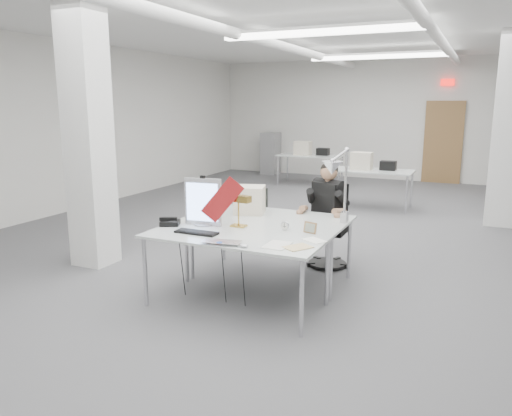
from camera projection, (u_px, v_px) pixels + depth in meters
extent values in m
cube|color=#4E4E50|center=(313.00, 245.00, 7.37)|extent=(10.00, 14.00, 0.02)
cube|color=white|center=(318.00, 15.00, 6.70)|extent=(10.00, 14.00, 0.02)
cube|color=silver|center=(397.00, 120.00, 13.27)|extent=(10.00, 0.02, 3.20)
cube|color=silver|center=(52.00, 128.00, 9.08)|extent=(0.02, 14.00, 3.20)
cube|color=white|center=(88.00, 140.00, 6.19)|extent=(0.45, 0.45, 3.20)
cube|color=white|center=(507.00, 130.00, 8.24)|extent=(0.45, 0.45, 3.20)
cube|color=brown|center=(443.00, 142.00, 12.83)|extent=(0.95, 0.08, 2.10)
cube|color=red|center=(448.00, 82.00, 12.49)|extent=(0.32, 0.06, 0.16)
cylinder|color=silver|center=(239.00, 34.00, 7.23)|extent=(0.16, 13.60, 0.16)
cylinder|color=silver|center=(426.00, 23.00, 6.17)|extent=(0.16, 13.60, 0.16)
cube|color=white|center=(318.00, 32.00, 6.75)|extent=(2.80, 0.14, 0.08)
cube|color=white|center=(377.00, 57.00, 10.31)|extent=(2.80, 0.14, 0.08)
cube|color=silver|center=(236.00, 236.00, 4.99)|extent=(1.80, 0.90, 0.02)
cube|color=silver|center=(271.00, 217.00, 5.79)|extent=(1.80, 0.90, 0.02)
cube|color=silver|center=(371.00, 171.00, 9.80)|extent=(1.60, 0.80, 0.02)
cube|color=silver|center=(310.00, 156.00, 12.57)|extent=(1.60, 0.80, 0.02)
cube|color=gray|center=(271.00, 153.00, 14.58)|extent=(0.45, 0.55, 1.20)
cube|color=silver|center=(203.00, 202.00, 5.33)|extent=(0.41, 0.09, 0.51)
cube|color=maroon|center=(223.00, 200.00, 5.18)|extent=(0.43, 0.19, 0.50)
cube|color=black|center=(197.00, 232.00, 5.03)|extent=(0.45, 0.15, 0.02)
imported|color=#ABABB0|center=(219.00, 244.00, 4.60)|extent=(0.41, 0.30, 0.03)
ellipsoid|color=silver|center=(244.00, 246.00, 4.54)|extent=(0.10, 0.07, 0.03)
cube|color=black|center=(170.00, 223.00, 5.37)|extent=(0.26, 0.24, 0.05)
cube|color=#9F7F44|center=(194.00, 215.00, 5.59)|extent=(0.15, 0.05, 0.11)
cube|color=#AB7849|center=(310.00, 228.00, 5.04)|extent=(0.15, 0.07, 0.11)
cylinder|color=silver|center=(285.00, 225.00, 5.15)|extent=(0.09, 0.04, 0.09)
cube|color=white|center=(277.00, 245.00, 4.61)|extent=(0.21, 0.30, 0.01)
cube|color=#DEC184|center=(298.00, 247.00, 4.54)|extent=(0.28, 0.30, 0.01)
cube|color=white|center=(314.00, 240.00, 4.77)|extent=(0.26, 0.24, 0.01)
cube|color=beige|center=(250.00, 200.00, 5.93)|extent=(0.42, 0.41, 0.33)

